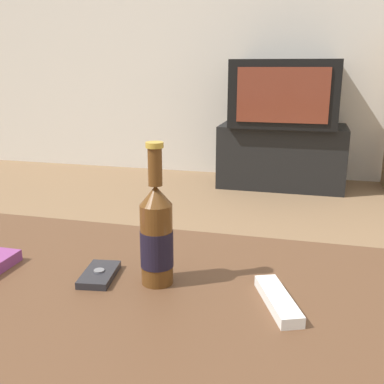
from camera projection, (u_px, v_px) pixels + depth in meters
name	position (u px, v px, depth m)	size (l,w,h in m)	color
back_wall	(277.00, 9.00, 3.42)	(8.00, 0.05, 2.60)	beige
coffee_table	(133.00, 325.00, 0.84)	(1.36, 0.70, 0.47)	brown
tv_stand	(282.00, 155.00, 3.38)	(0.91, 0.48, 0.46)	black
television	(285.00, 93.00, 3.26)	(0.74, 0.60, 0.47)	black
beer_bottle	(157.00, 235.00, 0.84)	(0.06, 0.06, 0.27)	#563314
cell_phone	(99.00, 274.00, 0.89)	(0.07, 0.12, 0.02)	#232328
remote_control	(278.00, 300.00, 0.78)	(0.10, 0.16, 0.02)	white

